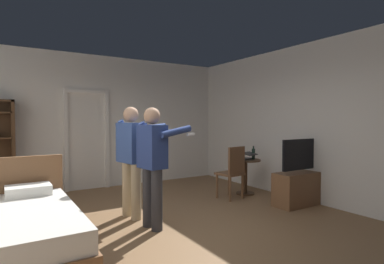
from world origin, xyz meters
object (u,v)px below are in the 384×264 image
(side_table, at_px, (245,171))
(suitcase_dark, at_px, (23,195))
(person_blue_shirt, at_px, (153,159))
(tv_flatscreen, at_px, (300,185))
(bottle_on_table, at_px, (253,154))
(wooden_chair, at_px, (233,170))
(person_striped_shirt, at_px, (132,153))
(laptop, at_px, (246,157))

(side_table, xyz_separation_m, suitcase_dark, (-3.84, 1.32, -0.26))
(side_table, bearing_deg, person_blue_shirt, -161.46)
(tv_flatscreen, xyz_separation_m, suitcase_dark, (-4.13, 2.42, -0.14))
(person_blue_shirt, distance_m, suitcase_dark, 2.67)
(bottle_on_table, height_order, wooden_chair, wooden_chair)
(suitcase_dark, bearing_deg, side_table, -23.82)
(person_blue_shirt, xyz_separation_m, person_striped_shirt, (-0.07, 0.60, 0.03))
(person_blue_shirt, height_order, person_striped_shirt, person_striped_shirt)
(tv_flatscreen, bearing_deg, wooden_chair, 129.29)
(tv_flatscreen, relative_size, person_blue_shirt, 0.70)
(side_table, distance_m, suitcase_dark, 4.06)
(bottle_on_table, bearing_deg, person_blue_shirt, -164.08)
(person_striped_shirt, xyz_separation_m, suitcase_dark, (-1.37, 1.52, -0.78))
(suitcase_dark, bearing_deg, tv_flatscreen, -35.20)
(wooden_chair, bearing_deg, laptop, 15.95)
(side_table, height_order, laptop, laptop)
(laptop, distance_m, person_striped_shirt, 2.47)
(side_table, bearing_deg, laptop, -113.02)
(side_table, relative_size, wooden_chair, 0.71)
(laptop, xyz_separation_m, person_blue_shirt, (-2.38, -0.76, 0.20))
(laptop, distance_m, suitcase_dark, 4.09)
(side_table, distance_m, laptop, 0.29)
(laptop, xyz_separation_m, suitcase_dark, (-3.82, 1.36, -0.54))
(bottle_on_table, relative_size, person_blue_shirt, 0.16)
(bottle_on_table, distance_m, person_blue_shirt, 2.64)
(bottle_on_table, bearing_deg, wooden_chair, -171.57)
(side_table, height_order, person_striped_shirt, person_striped_shirt)
(laptop, bearing_deg, bottle_on_table, -13.78)
(wooden_chair, distance_m, person_blue_shirt, 2.07)
(person_blue_shirt, xyz_separation_m, suitcase_dark, (-1.44, 2.12, -0.74))
(tv_flatscreen, bearing_deg, bottle_on_table, 98.45)
(side_table, relative_size, person_blue_shirt, 0.42)
(person_striped_shirt, distance_m, suitcase_dark, 2.19)
(side_table, relative_size, person_striped_shirt, 0.42)
(tv_flatscreen, height_order, wooden_chair, tv_flatscreen)
(laptop, relative_size, wooden_chair, 0.41)
(tv_flatscreen, distance_m, bottle_on_table, 1.13)
(laptop, xyz_separation_m, bottle_on_table, (0.16, -0.04, 0.06))
(bottle_on_table, bearing_deg, person_striped_shirt, -177.33)
(tv_flatscreen, xyz_separation_m, wooden_chair, (-0.76, 0.93, 0.19))
(side_table, distance_m, person_blue_shirt, 2.57)
(person_blue_shirt, bearing_deg, person_striped_shirt, 96.89)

